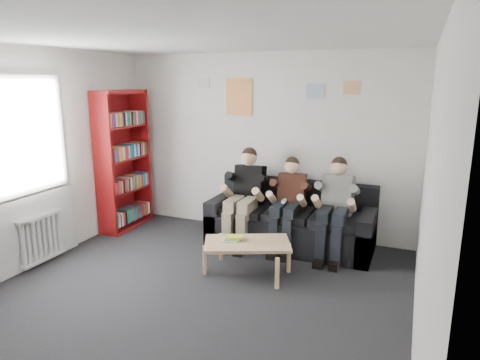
# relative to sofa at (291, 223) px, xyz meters

# --- Properties ---
(room_shell) EXTENTS (5.00, 5.00, 5.00)m
(room_shell) POSITION_rel_sofa_xyz_m (-0.58, -2.07, 1.03)
(room_shell) COLOR black
(room_shell) RESTS_ON ground
(sofa) EXTENTS (2.28, 0.93, 0.88)m
(sofa) POSITION_rel_sofa_xyz_m (0.00, 0.00, 0.00)
(sofa) COLOR black
(sofa) RESTS_ON ground
(bookshelf) EXTENTS (0.32, 0.97, 2.15)m
(bookshelf) POSITION_rel_sofa_xyz_m (-2.64, -0.27, 0.76)
(bookshelf) COLOR maroon
(bookshelf) RESTS_ON ground
(coffee_table) EXTENTS (1.01, 0.56, 0.41)m
(coffee_table) POSITION_rel_sofa_xyz_m (-0.22, -1.12, 0.04)
(coffee_table) COLOR tan
(coffee_table) RESTS_ON ground
(game_cases) EXTENTS (0.23, 0.20, 0.04)m
(game_cases) POSITION_rel_sofa_xyz_m (-0.41, -1.14, 0.11)
(game_cases) COLOR silver
(game_cases) RESTS_ON coffee_table
(person_left) EXTENTS (0.41, 0.89, 1.37)m
(person_left) POSITION_rel_sofa_xyz_m (-0.64, -0.21, 0.37)
(person_left) COLOR black
(person_left) RESTS_ON sofa
(person_middle) EXTENTS (0.37, 0.79, 1.28)m
(person_middle) POSITION_rel_sofa_xyz_m (-0.00, -0.20, 0.33)
(person_middle) COLOR #4F261A
(person_middle) RESTS_ON sofa
(person_right) EXTENTS (0.39, 0.84, 1.32)m
(person_right) POSITION_rel_sofa_xyz_m (0.64, -0.20, 0.35)
(person_right) COLOR silver
(person_right) RESTS_ON sofa
(radiator) EXTENTS (0.10, 0.64, 0.60)m
(radiator) POSITION_rel_sofa_xyz_m (-2.73, -1.87, 0.03)
(radiator) COLOR white
(radiator) RESTS_ON ground
(window) EXTENTS (0.05, 1.30, 2.36)m
(window) POSITION_rel_sofa_xyz_m (-2.80, -1.87, 0.71)
(window) COLOR white
(window) RESTS_ON room_shell
(poster_large) EXTENTS (0.42, 0.01, 0.55)m
(poster_large) POSITION_rel_sofa_xyz_m (-0.98, 0.42, 1.73)
(poster_large) COLOR #EFBD54
(poster_large) RESTS_ON room_shell
(poster_blue) EXTENTS (0.25, 0.01, 0.20)m
(poster_blue) POSITION_rel_sofa_xyz_m (0.17, 0.42, 1.83)
(poster_blue) COLOR #387DBF
(poster_blue) RESTS_ON room_shell
(poster_pink) EXTENTS (0.22, 0.01, 0.18)m
(poster_pink) POSITION_rel_sofa_xyz_m (0.67, 0.42, 1.88)
(poster_pink) COLOR #B73976
(poster_pink) RESTS_ON room_shell
(poster_sign) EXTENTS (0.20, 0.01, 0.14)m
(poster_sign) POSITION_rel_sofa_xyz_m (-1.58, 0.42, 1.93)
(poster_sign) COLOR silver
(poster_sign) RESTS_ON room_shell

